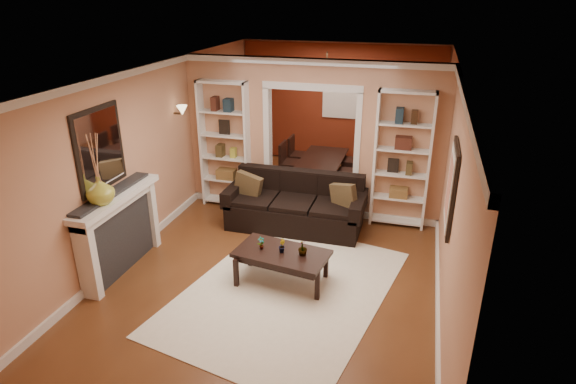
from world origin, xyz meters
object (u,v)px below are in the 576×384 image
(coffee_table, at_px, (282,267))
(dining_table, at_px, (324,170))
(sofa, at_px, (295,203))
(bookshelf_left, at_px, (225,145))
(bookshelf_right, at_px, (402,161))
(fireplace, at_px, (121,233))

(coffee_table, height_order, dining_table, dining_table)
(sofa, relative_size, bookshelf_left, 1.00)
(coffee_table, xyz_separation_m, bookshelf_right, (1.38, 2.24, 0.92))
(bookshelf_left, bearing_deg, coffee_table, -52.53)
(sofa, relative_size, coffee_table, 1.86)
(bookshelf_left, height_order, dining_table, bookshelf_left)
(fireplace, distance_m, dining_table, 4.60)
(dining_table, bearing_deg, sofa, 179.09)
(bookshelf_right, relative_size, dining_table, 1.50)
(coffee_table, distance_m, dining_table, 3.83)
(bookshelf_right, bearing_deg, coffee_table, -121.66)
(coffee_table, relative_size, dining_table, 0.81)
(sofa, relative_size, fireplace, 1.35)
(fireplace, bearing_deg, bookshelf_right, 34.80)
(coffee_table, bearing_deg, dining_table, 101.82)
(bookshelf_right, distance_m, fireplace, 4.47)
(bookshelf_left, distance_m, dining_table, 2.34)
(bookshelf_left, xyz_separation_m, bookshelf_right, (3.10, 0.00, 0.00))
(fireplace, xyz_separation_m, dining_table, (2.03, 4.11, -0.31))
(coffee_table, bearing_deg, bookshelf_right, 66.75)
(bookshelf_right, xyz_separation_m, fireplace, (-3.64, -2.53, -0.57))
(sofa, distance_m, fireplace, 2.79)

